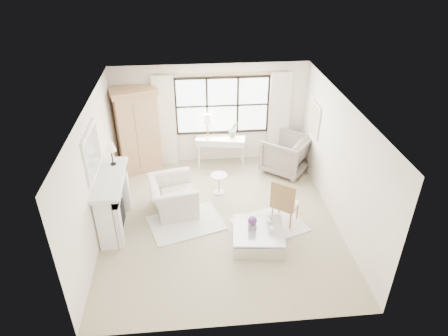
{
  "coord_description": "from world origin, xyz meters",
  "views": [
    {
      "loc": [
        -0.57,
        -6.96,
        5.51
      ],
      "look_at": [
        0.1,
        0.2,
        1.22
      ],
      "focal_mm": 32.0,
      "sensor_mm": 36.0,
      "label": 1
    }
  ],
  "objects_px": {
    "armoire": "(138,130)",
    "coffee_table": "(258,237)",
    "club_armchair": "(173,196)",
    "console_table": "(221,151)"
  },
  "relations": [
    {
      "from": "armoire",
      "to": "coffee_table",
      "type": "distance_m",
      "value": 4.31
    },
    {
      "from": "coffee_table",
      "to": "armoire",
      "type": "bearing_deg",
      "value": 134.9
    },
    {
      "from": "armoire",
      "to": "console_table",
      "type": "xyz_separation_m",
      "value": [
        2.13,
        0.03,
        -0.74
      ]
    },
    {
      "from": "armoire",
      "to": "club_armchair",
      "type": "distance_m",
      "value": 2.27
    },
    {
      "from": "console_table",
      "to": "club_armchair",
      "type": "distance_m",
      "value": 2.34
    },
    {
      "from": "console_table",
      "to": "coffee_table",
      "type": "xyz_separation_m",
      "value": [
        0.47,
        -3.33,
        -0.22
      ]
    },
    {
      "from": "armoire",
      "to": "console_table",
      "type": "relative_size",
      "value": 1.65
    },
    {
      "from": "club_armchair",
      "to": "coffee_table",
      "type": "relative_size",
      "value": 1.03
    },
    {
      "from": "console_table",
      "to": "coffee_table",
      "type": "height_order",
      "value": "console_table"
    },
    {
      "from": "armoire",
      "to": "coffee_table",
      "type": "height_order",
      "value": "armoire"
    }
  ]
}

